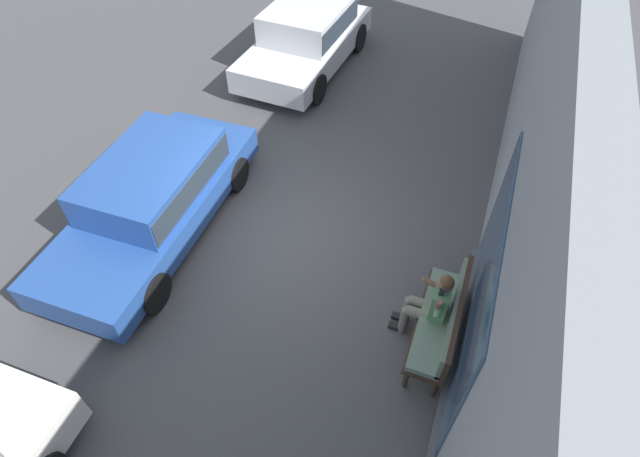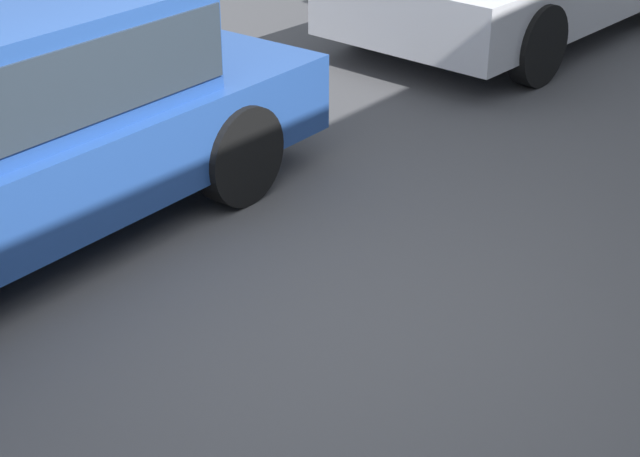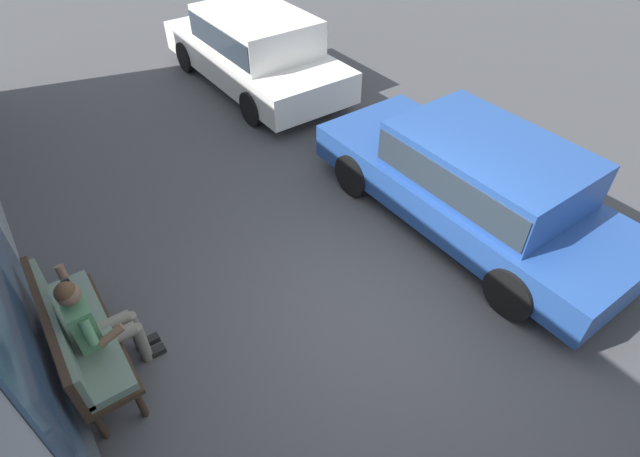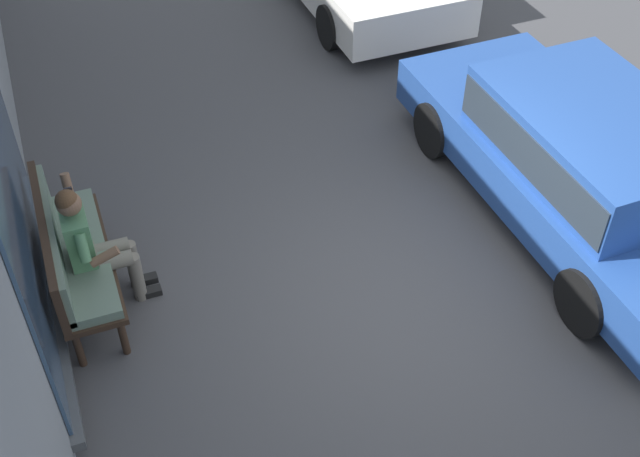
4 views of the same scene
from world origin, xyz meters
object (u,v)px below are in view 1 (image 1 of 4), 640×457
at_px(parked_car_mid, 153,193).
at_px(person_on_phone, 431,303).
at_px(bench, 444,320).
at_px(parked_car_near, 307,35).

bearing_deg(parked_car_mid, person_on_phone, 83.99).
xyz_separation_m(bench, parked_car_mid, (-0.62, -5.08, 0.16)).
relative_size(bench, parked_car_near, 0.41).
height_order(parked_car_near, parked_car_mid, parked_car_near).
height_order(bench, parked_car_near, parked_car_near).
distance_m(bench, parked_car_mid, 5.12).
xyz_separation_m(bench, person_on_phone, (-0.11, -0.23, 0.12)).
relative_size(parked_car_near, parked_car_mid, 0.94).
height_order(bench, person_on_phone, person_on_phone).
distance_m(person_on_phone, parked_car_mid, 4.88).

